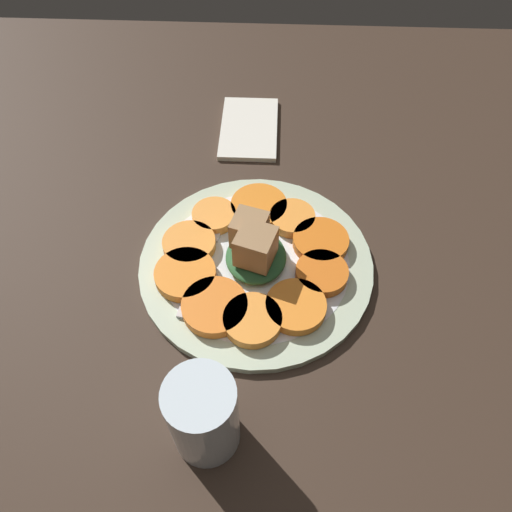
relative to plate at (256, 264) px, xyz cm
name	(u,v)px	position (x,y,z in cm)	size (l,w,h in cm)	color
table_slab	(256,270)	(0.00, 0.00, -1.52)	(120.00, 120.00, 2.00)	#38281E
plate	(256,264)	(0.00, 0.00, 0.00)	(29.42, 29.42, 1.05)	beige
carrot_slice_0	(259,207)	(-8.66, 0.07, 1.25)	(7.57, 7.57, 1.34)	orange
carrot_slice_1	(214,216)	(-6.71, -5.89, 1.25)	(5.85, 5.85, 1.34)	#F9963A
carrot_slice_2	(189,244)	(-1.84, -8.61, 1.25)	(6.76, 6.76, 1.34)	orange
carrot_slice_3	(185,274)	(2.93, -8.48, 1.25)	(7.49, 7.49, 1.34)	orange
carrot_slice_4	(215,307)	(7.32, -4.47, 1.25)	(7.73, 7.73, 1.34)	orange
carrot_slice_5	(248,320)	(8.91, -0.48, 1.25)	(6.79, 6.79, 1.34)	orange
carrot_slice_6	(296,306)	(6.89, 4.94, 1.25)	(7.10, 7.10, 1.34)	orange
carrot_slice_7	(322,273)	(2.02, 8.11, 1.25)	(6.44, 6.44, 1.34)	orange
carrot_slice_8	(321,241)	(-2.99, 8.15, 1.25)	(7.15, 7.15, 1.34)	orange
carrot_slice_9	(292,218)	(-6.77, 4.52, 1.25)	(6.02, 6.02, 1.34)	orange
center_pile	(255,245)	(-0.37, -0.12, 3.24)	(8.54, 7.57, 6.07)	#2D6033
fork	(204,255)	(-0.49, -6.64, 0.78)	(17.78, 4.86, 0.40)	silver
water_glass	(203,416)	(21.40, -3.96, 4.85)	(6.66, 6.66, 10.75)	silver
napkin	(249,128)	(-26.79, -2.31, -0.12)	(14.84, 8.90, 0.80)	silver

